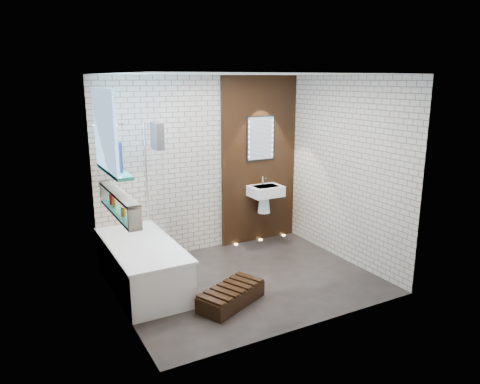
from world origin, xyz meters
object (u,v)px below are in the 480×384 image
bath_screen (155,178)px  led_mirror (261,138)px  bathtub (142,265)px  washbasin (265,195)px  walnut_step (231,297)px

bath_screen → led_mirror: size_ratio=2.00×
bathtub → washbasin: size_ratio=3.00×
washbasin → walnut_step: bearing=-132.2°
washbasin → walnut_step: size_ratio=0.69×
bath_screen → washbasin: (1.82, 0.18, -0.49)m
bath_screen → led_mirror: bearing=10.7°
bathtub → led_mirror: (2.17, 0.78, 1.36)m
bath_screen → walnut_step: 1.86m
bathtub → bath_screen: size_ratio=1.24×
led_mirror → walnut_step: size_ratio=0.83×
walnut_step → washbasin: bearing=47.8°
bath_screen → walnut_step: bearing=-73.4°
washbasin → walnut_step: (-1.41, -1.56, -0.70)m
bath_screen → washbasin: 1.89m
washbasin → bathtub: bearing=-164.0°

